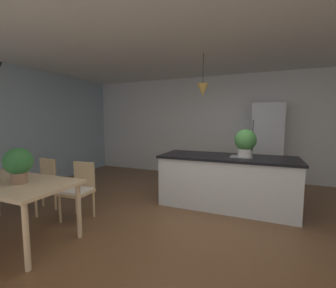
# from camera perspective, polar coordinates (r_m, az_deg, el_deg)

# --- Properties ---
(ground_plane) EXTENTS (10.00, 8.40, 0.04)m
(ground_plane) POSITION_cam_1_polar(r_m,az_deg,el_deg) (3.40, 6.43, -21.03)
(ground_plane) COLOR brown
(ceiling_slab) EXTENTS (10.00, 8.40, 0.12)m
(ceiling_slab) POSITION_cam_1_polar(r_m,az_deg,el_deg) (3.28, 7.07, 28.14)
(ceiling_slab) COLOR silver
(wall_back_kitchen) EXTENTS (10.00, 0.12, 2.70)m
(wall_back_kitchen) POSITION_cam_1_polar(r_m,az_deg,el_deg) (6.23, 14.98, 4.18)
(wall_back_kitchen) COLOR silver
(wall_back_kitchen) RESTS_ON ground_plane
(window_wall_left_glazing) EXTENTS (0.06, 8.40, 2.70)m
(window_wall_left_glazing) POSITION_cam_1_polar(r_m,az_deg,el_deg) (5.69, -36.64, 3.06)
(window_wall_left_glazing) COLOR #9EB7C6
(window_wall_left_glazing) RESTS_ON ground_plane
(dining_table) EXTENTS (1.84, 0.87, 0.76)m
(dining_table) POSITION_cam_1_polar(r_m,az_deg,el_deg) (3.58, -35.72, -8.67)
(dining_table) COLOR #D1B284
(dining_table) RESTS_ON ground_plane
(chair_far_right) EXTENTS (0.43, 0.43, 0.87)m
(chair_far_right) POSITION_cam_1_polar(r_m,az_deg,el_deg) (3.80, -21.62, -10.46)
(chair_far_right) COLOR tan
(chair_far_right) RESTS_ON ground_plane
(chair_far_left) EXTENTS (0.43, 0.43, 0.87)m
(chair_far_left) POSITION_cam_1_polar(r_m,az_deg,el_deg) (4.40, -29.40, -8.60)
(chair_far_left) COLOR tan
(chair_far_left) RESTS_ON ground_plane
(kitchen_island) EXTENTS (2.32, 0.92, 0.91)m
(kitchen_island) POSITION_cam_1_polar(r_m,az_deg,el_deg) (4.17, 14.57, -8.96)
(kitchen_island) COLOR silver
(kitchen_island) RESTS_ON ground_plane
(refrigerator) EXTENTS (0.69, 0.67, 1.92)m
(refrigerator) POSITION_cam_1_polar(r_m,az_deg,el_deg) (5.80, 23.69, -0.12)
(refrigerator) COLOR silver
(refrigerator) RESTS_ON ground_plane
(pendant_over_island_main) EXTENTS (0.21, 0.21, 0.75)m
(pendant_over_island_main) POSITION_cam_1_polar(r_m,az_deg,el_deg) (4.15, 8.80, 13.38)
(pendant_over_island_main) COLOR black
(potted_plant_on_island) EXTENTS (0.36, 0.36, 0.48)m
(potted_plant_on_island) POSITION_cam_1_polar(r_m,az_deg,el_deg) (4.02, 19.01, 0.52)
(potted_plant_on_island) COLOR beige
(potted_plant_on_island) RESTS_ON kitchen_island
(potted_plant_on_table) EXTENTS (0.32, 0.32, 0.43)m
(potted_plant_on_table) POSITION_cam_1_polar(r_m,az_deg,el_deg) (3.27, -33.67, -4.05)
(potted_plant_on_table) COLOR #8C664C
(potted_plant_on_table) RESTS_ON dining_table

